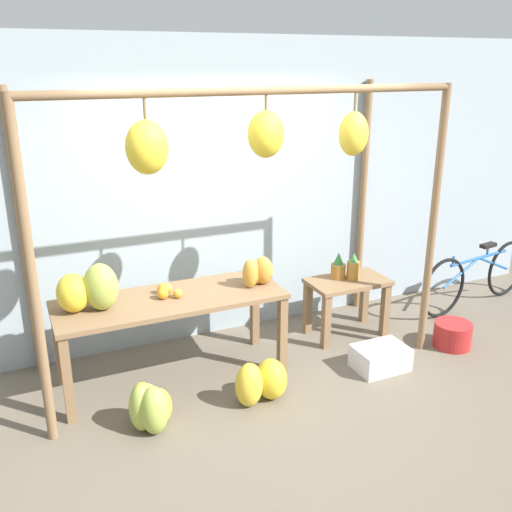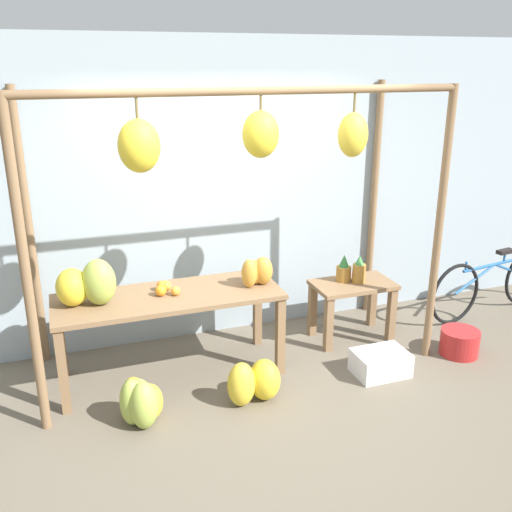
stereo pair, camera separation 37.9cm
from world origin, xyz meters
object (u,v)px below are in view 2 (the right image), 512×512
Objects in this scene: fruit_crate_white at (380,363)px; parked_bicycle at (492,283)px; blue_bucket at (459,342)px; banana_pile_ground_right at (255,382)px; papaya_pile at (257,272)px; banana_pile_ground_left at (140,402)px; orange_pile at (165,288)px; pineapple_cluster at (351,270)px; banana_pile_on_table at (86,284)px.

parked_bicycle is at bearing 21.95° from fruit_crate_white.
blue_bucket is 0.21× the size of parked_bicycle.
papaya_pile reaches higher than banana_pile_ground_right.
banana_pile_ground_left reaches higher than blue_bucket.
blue_bucket is at bearing -12.55° from orange_pile.
papaya_pile is at bearing 149.17° from fruit_crate_white.
orange_pile is 2.73m from blue_bucket.
banana_pile_ground_left is 2.06m from fruit_crate_white.
banana_pile_ground_left is 3.90m from parked_bicycle.
parked_bicycle is (0.90, 0.65, 0.22)m from blue_bucket.
blue_bucket is 2.02m from papaya_pile.
orange_pile reaches higher than banana_pile_ground_right.
pineapple_cluster is 0.59× the size of fruit_crate_white.
banana_pile_ground_right is 1.07× the size of fruit_crate_white.
fruit_crate_white is at bearing 1.77° from banana_pile_ground_right.
fruit_crate_white is (1.16, 0.04, -0.07)m from banana_pile_ground_right.
orange_pile is 0.63× the size of blue_bucket.
pineapple_cluster is at bearing 83.68° from fruit_crate_white.
pineapple_cluster is at bearing 32.19° from banana_pile_ground_right.
parked_bicycle is 5.15× the size of papaya_pile.
banana_pile_ground_left is (-0.35, -0.65, -0.61)m from orange_pile.
banana_pile_ground_right reaches higher than fruit_crate_white.
banana_pile_on_table is at bearing 177.91° from papaya_pile.
banana_pile_on_table reaches higher than fruit_crate_white.
banana_pile_on_table is 2.38× the size of orange_pile.
papaya_pile is at bearing -2.09° from banana_pile_on_table.
pineapple_cluster is at bearing 3.43° from orange_pile.
papaya_pile reaches higher than banana_pile_ground_left.
parked_bicycle is at bearing -1.19° from pineapple_cluster.
blue_bucket is (0.79, -0.68, -0.57)m from pineapple_cluster.
pineapple_cluster reaches higher than banana_pile_ground_right.
fruit_crate_white is at bearing 0.37° from banana_pile_ground_left.
fruit_crate_white is 1.33m from papaya_pile.
papaya_pile is (1.13, 0.57, 0.69)m from banana_pile_ground_left.
banana_pile_ground_right is 1.47× the size of papaya_pile.
pineapple_cluster reaches higher than blue_bucket.
banana_pile_on_table is 1.15× the size of fruit_crate_white.
banana_pile_ground_right is at bearing -178.23° from fruit_crate_white.
banana_pile_on_table is at bearing -176.68° from pineapple_cluster.
papaya_pile is (-0.93, 0.56, 0.76)m from fruit_crate_white.
orange_pile reaches higher than parked_bicycle.
banana_pile_on_table reaches higher than banana_pile_ground_left.
pineapple_cluster is 0.76× the size of blue_bucket.
banana_pile_on_table is at bearing -177.00° from orange_pile.
papaya_pile is at bearing 164.77° from blue_bucket.
banana_pile_on_table is 1.49× the size of blue_bucket.
orange_pile is 0.57× the size of banana_pile_ground_left.
banana_pile_ground_right is at bearing -50.95° from orange_pile.
fruit_crate_white is at bearing -96.32° from pineapple_cluster.
blue_bucket is at bearing -9.61° from banana_pile_on_table.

